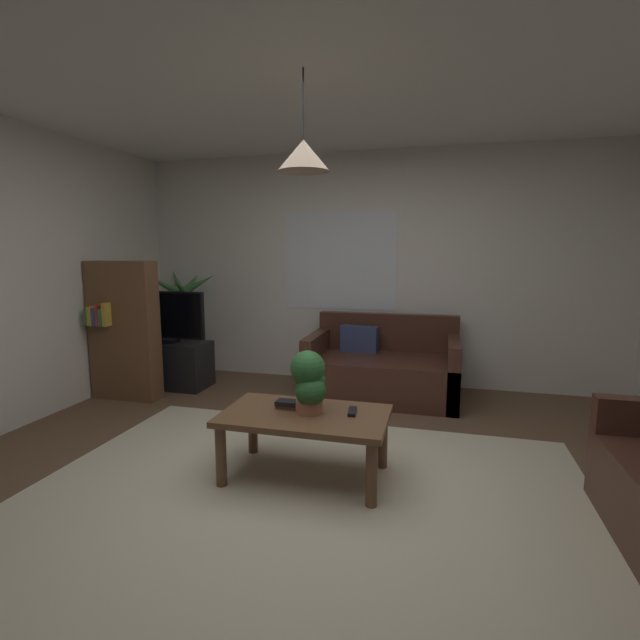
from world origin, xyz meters
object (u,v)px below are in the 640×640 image
object	(u,v)px
book_on_table_1	(288,403)
tv_stand	(169,364)
remote_on_table_0	(352,412)
potted_plant_on_table	(309,381)
pendant_lamp	(304,155)
potted_palm_corner	(184,330)
coffee_table	(305,423)
tv	(165,316)
bookshelf_corner	(124,330)
couch_under_window	(382,370)
book_on_table_0	(287,406)

from	to	relation	value
book_on_table_1	tv_stand	world-z (taller)	tv_stand
remote_on_table_0	potted_plant_on_table	bearing A→B (deg)	-177.11
tv_stand	pendant_lamp	bearing A→B (deg)	-38.38
potted_palm_corner	coffee_table	bearing A→B (deg)	-44.65
coffee_table	book_on_table_1	size ratio (longest dim) A/B	7.03
tv	potted_plant_on_table	bearing A→B (deg)	-37.22
remote_on_table_0	potted_palm_corner	size ratio (longest dim) A/B	0.12
book_on_table_1	bookshelf_corner	bearing A→B (deg)	152.67
remote_on_table_0	tv	bearing A→B (deg)	140.33
tv	couch_under_window	bearing A→B (deg)	6.37
pendant_lamp	potted_plant_on_table	bearing A→B (deg)	50.60
couch_under_window	tv_stand	size ratio (longest dim) A/B	1.68
book_on_table_1	pendant_lamp	world-z (taller)	pendant_lamp
bookshelf_corner	tv_stand	bearing A→B (deg)	69.06
book_on_table_0	pendant_lamp	xyz separation A→B (m)	(0.14, -0.07, 1.62)
coffee_table	book_on_table_0	size ratio (longest dim) A/B	7.51
bookshelf_corner	pendant_lamp	distance (m)	2.87
couch_under_window	potted_plant_on_table	size ratio (longest dim) A/B	3.66
remote_on_table_0	potted_palm_corner	xyz separation A→B (m)	(-2.46, 2.05, 0.10)
potted_plant_on_table	pendant_lamp	xyz separation A→B (m)	(-0.02, -0.03, 1.42)
couch_under_window	book_on_table_1	world-z (taller)	couch_under_window
potted_palm_corner	tv	bearing A→B (deg)	-79.96
couch_under_window	bookshelf_corner	size ratio (longest dim) A/B	1.08
remote_on_table_0	tv_stand	distance (m)	2.84
coffee_table	tv	world-z (taller)	tv
coffee_table	bookshelf_corner	bearing A→B (deg)	152.89
coffee_table	pendant_lamp	distance (m)	1.70
bookshelf_corner	tv	bearing A→B (deg)	68.17
couch_under_window	potted_plant_on_table	xyz separation A→B (m)	(-0.26, -1.85, 0.39)
pendant_lamp	bookshelf_corner	bearing A→B (deg)	152.89
potted_palm_corner	bookshelf_corner	xyz separation A→B (m)	(-0.09, -0.98, 0.15)
book_on_table_1	potted_plant_on_table	xyz separation A→B (m)	(0.16, -0.03, 0.18)
tv_stand	potted_palm_corner	distance (m)	0.59
tv_stand	bookshelf_corner	bearing A→B (deg)	-110.94
tv	book_on_table_0	bearing A→B (deg)	-38.83
potted_plant_on_table	tv_stand	world-z (taller)	potted_plant_on_table
book_on_table_1	pendant_lamp	distance (m)	1.60
book_on_table_1	remote_on_table_0	bearing A→B (deg)	1.81
tv	bookshelf_corner	world-z (taller)	bookshelf_corner
potted_plant_on_table	book_on_table_0	bearing A→B (deg)	166.67
coffee_table	book_on_table_0	xyz separation A→B (m)	(-0.14, 0.07, 0.08)
potted_palm_corner	pendant_lamp	size ratio (longest dim) A/B	2.19
coffee_table	bookshelf_corner	size ratio (longest dim) A/B	0.78
potted_plant_on_table	potted_palm_corner	xyz separation A→B (m)	(-2.18, 2.10, -0.11)
book_on_table_0	book_on_table_1	xyz separation A→B (m)	(0.00, -0.01, 0.03)
couch_under_window	tv	world-z (taller)	tv
couch_under_window	tv	size ratio (longest dim) A/B	1.65
book_on_table_1	pendant_lamp	size ratio (longest dim) A/B	0.26
potted_palm_corner	book_on_table_1	bearing A→B (deg)	-45.73
coffee_table	book_on_table_0	distance (m)	0.18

